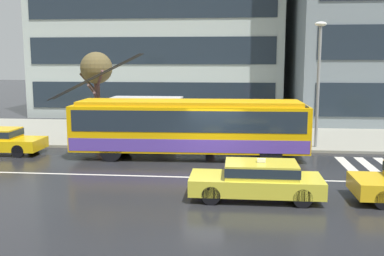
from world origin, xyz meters
TOP-DOWN VIEW (x-y plane):
  - ground_plane at (0.00, 0.00)m, footprint 160.00×160.00m
  - sidewalk_slab at (0.00, 9.04)m, footprint 80.00×10.00m
  - crosswalk_stripe_edge_near at (5.90, 1.02)m, footprint 0.44×4.40m
  - crosswalk_stripe_inner_a at (6.80, 1.02)m, footprint 0.44×4.40m
  - lane_centre_line at (0.00, -1.20)m, footprint 72.00×0.14m
  - trolleybus at (-1.28, 2.44)m, footprint 12.35×2.80m
  - taxi_oncoming_near at (1.67, -3.71)m, footprint 4.43×1.73m
  - bus_shelter at (-4.12, 6.43)m, footprint 3.97×1.81m
  - pedestrian_at_shelter at (1.95, 6.92)m, footprint 1.57×1.57m
  - pedestrian_approaching_curb at (-0.36, 5.53)m, footprint 0.51×0.51m
  - pedestrian_walking_past at (-3.40, 5.62)m, footprint 1.35×1.35m
  - pedestrian_waiting_by_pole at (-0.41, 4.48)m, footprint 1.09×1.09m
  - street_lamp at (5.09, 4.92)m, footprint 0.60×0.32m
  - street_tree_bare at (-6.93, 6.08)m, footprint 1.93×2.05m
  - office_tower_corner_left at (-5.68, 22.91)m, footprint 20.64×14.92m

SIDE VIEW (x-z plane):
  - ground_plane at x=0.00m, z-range 0.00..0.00m
  - lane_centre_line at x=0.00m, z-range 0.00..0.01m
  - crosswalk_stripe_edge_near at x=5.90m, z-range 0.00..0.01m
  - crosswalk_stripe_inner_a at x=6.80m, z-range 0.00..0.01m
  - sidewalk_slab at x=0.00m, z-range 0.00..0.14m
  - taxi_oncoming_near at x=1.67m, z-range 0.01..1.40m
  - pedestrian_approaching_curb at x=-0.36m, z-range 0.28..1.88m
  - trolleybus at x=-1.28m, z-range -0.97..4.01m
  - pedestrian_waiting_by_pole at x=-0.41m, z-range 0.68..2.64m
  - pedestrian_walking_past at x=-3.40m, z-range 0.69..2.65m
  - pedestrian_at_shelter at x=1.95m, z-range 0.78..2.76m
  - bus_shelter at x=-4.12m, z-range 0.77..3.19m
  - street_lamp at x=5.09m, z-range 0.74..7.15m
  - street_tree_bare at x=-6.93m, z-range 1.57..6.52m
  - office_tower_corner_left at x=-5.68m, z-range 0.01..17.73m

